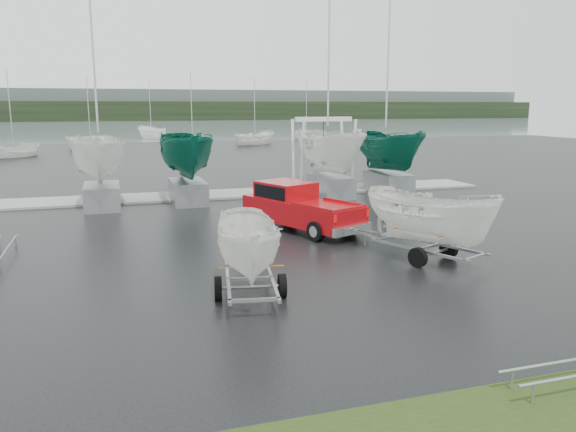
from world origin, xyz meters
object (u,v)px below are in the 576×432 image
(trailer_hitched, at_px, (432,171))
(trailer_parked, at_px, (249,197))
(boat_hoist, at_px, (323,143))
(pickup_truck, at_px, (297,205))

(trailer_hitched, distance_m, trailer_parked, 6.23)
(trailer_parked, height_order, boat_hoist, trailer_parked)
(boat_hoist, bearing_deg, trailer_hitched, -98.34)
(trailer_hitched, distance_m, boat_hoist, 14.92)
(pickup_truck, relative_size, trailer_hitched, 1.09)
(boat_hoist, bearing_deg, trailer_parked, -116.78)
(pickup_truck, distance_m, trailer_hitched, 6.44)
(trailer_parked, xyz_separation_m, boat_hoist, (8.21, 16.26, 0.13))
(trailer_parked, bearing_deg, trailer_hitched, 23.87)
(pickup_truck, bearing_deg, trailer_parked, -139.93)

